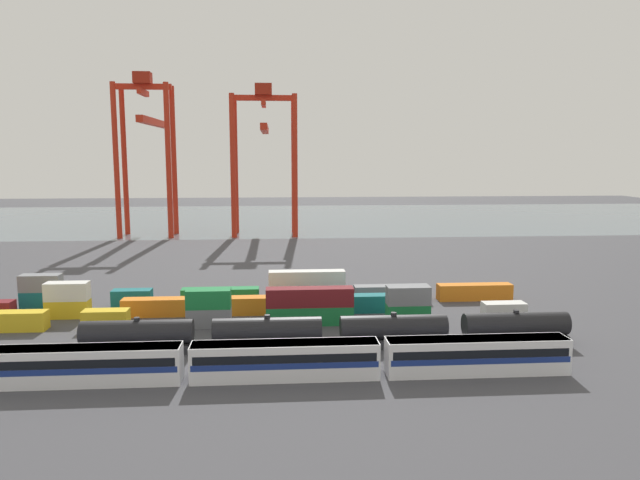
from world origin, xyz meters
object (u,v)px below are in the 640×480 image
passenger_train (285,359)px  freight_tank_row (331,332)px  gantry_crane_west (148,138)px  gantry_crane_central (264,144)px  shipping_container_8 (504,311)px  shipping_container_21 (392,293)px  shipping_container_15 (42,299)px  shipping_container_18 (220,296)px

passenger_train → freight_tank_row: bearing=58.9°
gantry_crane_west → gantry_crane_central: (33.91, -0.93, -1.62)m
shipping_container_8 → freight_tank_row: bearing=-157.9°
passenger_train → gantry_crane_central: size_ratio=1.40×
gantry_crane_central → passenger_train: bearing=-87.9°
gantry_crane_central → shipping_container_21: bearing=-75.6°
gantry_crane_central → shipping_container_8: bearing=-69.8°
shipping_container_8 → gantry_crane_central: bearing=110.2°
shipping_container_8 → shipping_container_21: size_ratio=0.50×
shipping_container_8 → shipping_container_21: same height
gantry_crane_west → shipping_container_15: bearing=-89.3°
shipping_container_18 → freight_tank_row: bearing=-55.6°
passenger_train → shipping_container_15: (-37.10, 32.04, -0.84)m
shipping_container_8 → shipping_container_21: (-13.81, 12.15, 0.00)m
shipping_container_15 → freight_tank_row: bearing=-27.8°
gantry_crane_west → gantry_crane_central: 33.96m
shipping_container_8 → passenger_train: bearing=-147.7°
shipping_container_18 → gantry_crane_central: (5.54, 84.86, 25.34)m
passenger_train → gantry_crane_west: bearing=107.9°
passenger_train → shipping_container_21: (17.59, 32.04, -0.84)m
shipping_container_15 → shipping_container_21: 54.69m
passenger_train → shipping_container_21: passenger_train is taller
passenger_train → gantry_crane_west: size_ratio=1.31×
shipping_container_18 → gantry_crane_west: gantry_crane_west is taller
freight_tank_row → shipping_container_21: (11.90, 22.59, -0.74)m
shipping_container_18 → gantry_crane_west: size_ratio=0.26×
passenger_train → gantry_crane_west: 126.57m
passenger_train → shipping_container_8: bearing=32.3°
shipping_container_18 → shipping_container_21: size_ratio=1.00×
shipping_container_15 → gantry_crane_west: (-1.02, 85.80, 26.96)m
gantry_crane_central → shipping_container_15: bearing=-111.2°
shipping_container_15 → gantry_crane_central: bearing=68.8°
shipping_container_18 → gantry_crane_west: (-28.37, 85.80, 26.96)m
freight_tank_row → gantry_crane_central: (-9.90, 107.45, 24.60)m
shipping_container_18 → shipping_container_21: bearing=0.0°
shipping_container_8 → shipping_container_15: size_ratio=1.00×
shipping_container_15 → shipping_container_18: 27.35m
shipping_container_18 → shipping_container_21: (27.35, 0.00, 0.00)m
shipping_container_18 → gantry_crane_central: gantry_crane_central is taller
freight_tank_row → shipping_container_8: size_ratio=9.82×
shipping_container_18 → gantry_crane_central: 88.74m
shipping_container_21 → gantry_crane_central: gantry_crane_central is taller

